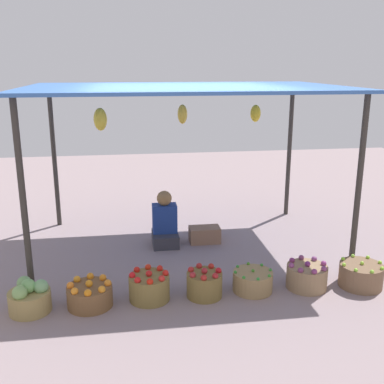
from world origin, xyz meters
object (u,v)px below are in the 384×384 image
Objects in this scene: basket_cabbages at (29,298)px; wooden_crate_near_vendor at (205,235)px; basket_oranges at (90,295)px; basket_red_apples at (204,284)px; basket_purple_onions at (307,276)px; basket_green_chilies at (253,281)px; vendor_person at (165,224)px; basket_limes at (361,275)px; basket_red_tomatoes at (149,287)px.

basket_cabbages is 0.99× the size of wooden_crate_near_vendor.
basket_red_apples reaches higher than basket_oranges.
basket_purple_onions is at bearing 1.53° from basket_oranges.
basket_oranges is 1.80m from basket_green_chilies.
wooden_crate_near_vendor is (0.57, -0.00, -0.19)m from vendor_person.
wooden_crate_near_vendor is (-1.54, 1.61, -0.02)m from basket_limes.
basket_limes is at bearing 0.11° from basket_oranges.
basket_red_apples is 0.90× the size of wooden_crate_near_vendor.
basket_red_tomatoes reaches higher than basket_oranges.
basket_purple_onions is (2.43, 0.06, 0.02)m from basket_oranges.
basket_red_tomatoes is (-0.31, -1.57, -0.15)m from vendor_person.
basket_red_tomatoes is at bearing 178.33° from basket_red_apples.
basket_oranges is 0.97× the size of basket_limes.
vendor_person is at bearing 133.75° from basket_purple_onions.
wooden_crate_near_vendor is (2.12, 1.64, -0.04)m from basket_cabbages.
basket_oranges is 1.24m from basket_red_apples.
wooden_crate_near_vendor is (0.88, 1.57, -0.03)m from basket_red_tomatoes.
basket_limes is (3.66, 0.03, -0.02)m from basket_cabbages.
basket_purple_onions is 0.63m from basket_limes.
basket_cabbages is 0.97× the size of basket_red_tomatoes.
basket_purple_onions is 1.80m from wooden_crate_near_vendor.
basket_red_tomatoes reaches higher than basket_purple_onions.
basket_oranges is 0.63m from basket_red_tomatoes.
basket_red_tomatoes is 1.17m from basket_green_chilies.
basket_red_apples reaches higher than wooden_crate_near_vendor.
basket_red_tomatoes is 1.80m from basket_purple_onions.
vendor_person is 1.81× the size of basket_cabbages.
basket_red_tomatoes reaches higher than wooden_crate_near_vendor.
basket_green_chilies is (0.85, -1.54, -0.18)m from vendor_person.
basket_red_tomatoes is (0.63, 0.05, 0.02)m from basket_oranges.
basket_cabbages is at bearing -177.38° from basket_oranges.
basket_limes reaches higher than wooden_crate_near_vendor.
basket_oranges is 1.04× the size of basket_purple_onions.
basket_oranges is 3.06m from basket_limes.
basket_cabbages reaches higher than basket_purple_onions.
vendor_person is 0.60m from wooden_crate_near_vendor.
basket_cabbages is 0.90× the size of basket_oranges.
vendor_person is 1.63× the size of basket_oranges.
basket_cabbages reaches higher than basket_green_chilies.
basket_cabbages is 1.24m from basket_red_tomatoes.
vendor_person is 1.99× the size of basket_red_apples.
basket_green_chilies is 1.03× the size of wooden_crate_near_vendor.
vendor_person reaches higher than basket_green_chilies.
basket_red_tomatoes is 0.90× the size of basket_limes.
basket_green_chilies is (0.56, 0.05, -0.03)m from basket_red_apples.
basket_limes is 2.23m from wooden_crate_near_vendor.
vendor_person is 1.76× the size of basket_red_tomatoes.
basket_oranges reaches higher than wooden_crate_near_vendor.
basket_cabbages is 1.84m from basket_red_apples.
basket_purple_onions is 0.94× the size of basket_limes.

